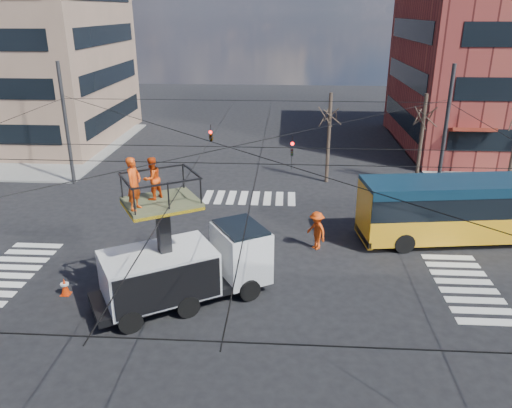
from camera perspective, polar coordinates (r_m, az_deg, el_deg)
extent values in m
plane|color=black|center=(22.03, -2.76, -8.51)|extent=(120.00, 120.00, 0.00)
cube|color=slate|center=(47.52, -25.93, 5.94)|extent=(18.00, 18.00, 0.12)
cube|color=black|center=(46.42, -15.85, 9.85)|extent=(0.12, 13.60, 1.50)
cube|color=black|center=(45.91, -16.28, 13.91)|extent=(0.12, 13.60, 1.50)
cube|color=black|center=(45.65, -16.73, 18.05)|extent=(0.12, 13.60, 1.50)
cube|color=black|center=(44.88, 16.35, 9.57)|extent=(0.12, 13.60, 1.58)
cube|color=black|center=(44.35, 16.83, 13.99)|extent=(0.12, 13.60, 1.57)
cube|color=black|center=(44.09, 17.33, 18.49)|extent=(0.12, 13.60, 1.57)
cylinder|color=#2D2D30|center=(33.21, 20.82, 7.87)|extent=(0.24, 0.24, 8.00)
cylinder|color=#2D2D30|center=(34.81, -20.86, 8.43)|extent=(0.24, 0.24, 8.00)
cylinder|color=black|center=(31.50, -0.53, 11.74)|extent=(24.00, 0.03, 0.03)
cylinder|color=black|center=(9.03, -11.99, -14.84)|extent=(24.00, 0.03, 0.03)
cylinder|color=black|center=(19.77, -3.06, 6.49)|extent=(24.02, 24.02, 0.03)
cylinder|color=black|center=(19.77, -3.06, 6.49)|extent=(24.02, 24.02, 0.03)
cylinder|color=black|center=(18.70, -3.46, 4.66)|extent=(24.00, 0.03, 0.03)
cylinder|color=black|center=(21.00, -2.67, 6.54)|extent=(24.00, 0.03, 0.03)
cylinder|color=black|center=(20.05, -6.46, 5.41)|extent=(0.03, 24.00, 0.03)
cylinder|color=black|center=(19.78, 0.43, 5.32)|extent=(0.03, 24.00, 0.03)
imported|color=black|center=(22.75, 4.15, 6.37)|extent=(0.16, 0.20, 1.00)
imported|color=black|center=(24.91, -5.18, 8.25)|extent=(0.26, 1.24, 0.50)
cylinder|color=#382B21|center=(33.55, 8.30, 7.41)|extent=(0.24, 0.24, 6.00)
cylinder|color=#382B21|center=(34.56, 18.33, 6.96)|extent=(0.24, 0.24, 6.00)
cube|color=black|center=(20.46, -8.38, -9.49)|extent=(7.15, 5.45, 0.30)
cube|color=silver|center=(20.80, -1.72, -5.56)|extent=(2.77, 2.98, 2.20)
cube|color=black|center=(20.45, -1.75, -3.56)|extent=(2.55, 2.79, 0.80)
cube|color=silver|center=(19.80, -11.01, -7.79)|extent=(4.89, 4.29, 1.80)
cylinder|color=black|center=(20.35, -0.80, -9.75)|extent=(0.95, 0.76, 0.90)
cylinder|color=black|center=(22.17, -3.44, -6.99)|extent=(0.95, 0.76, 0.90)
cylinder|color=black|center=(19.53, -7.81, -11.44)|extent=(0.95, 0.76, 0.90)
cylinder|color=black|center=(21.42, -9.89, -8.39)|extent=(0.95, 0.76, 0.90)
cylinder|color=black|center=(19.08, -14.20, -12.82)|extent=(0.95, 0.76, 0.90)
cylinder|color=black|center=(21.01, -15.69, -9.56)|extent=(0.95, 0.76, 0.90)
cube|color=black|center=(19.22, -10.45, -3.88)|extent=(0.62, 0.62, 2.96)
cube|color=#46462A|center=(18.65, -10.75, 0.24)|extent=(3.31, 3.13, 0.12)
cube|color=yellow|center=(18.69, -10.72, -0.10)|extent=(3.31, 3.13, 0.12)
imported|color=#DB420D|center=(17.67, -13.77, 2.27)|extent=(0.59, 0.77, 1.89)
imported|color=#DB420D|center=(18.58, -11.81, 2.88)|extent=(0.93, 0.98, 1.59)
cube|color=orange|center=(27.51, 23.91, -1.92)|extent=(12.00, 4.17, 1.30)
cube|color=black|center=(27.09, 24.28, 0.41)|extent=(11.99, 4.12, 1.10)
cube|color=#0B2334|center=(26.84, 24.54, 2.01)|extent=(12.00, 4.17, 0.50)
cube|color=orange|center=(25.09, 12.38, -1.07)|extent=(0.58, 2.48, 2.80)
cube|color=black|center=(25.53, 12.07, -3.46)|extent=(0.50, 2.60, 0.30)
cube|color=gold|center=(24.68, 12.83, 1.62)|extent=(0.32, 1.60, 0.35)
cylinder|color=black|center=(25.03, 16.58, -4.30)|extent=(1.03, 0.43, 1.00)
cylinder|color=black|center=(27.04, 14.91, -2.16)|extent=(1.03, 0.43, 1.00)
cone|color=red|center=(22.14, -21.01, -8.79)|extent=(0.36, 0.36, 0.75)
imported|color=orange|center=(21.06, -14.45, -7.60)|extent=(0.90, 1.27, 2.01)
imported|color=#D13E0D|center=(24.37, 6.92, -3.03)|extent=(1.31, 1.43, 1.93)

